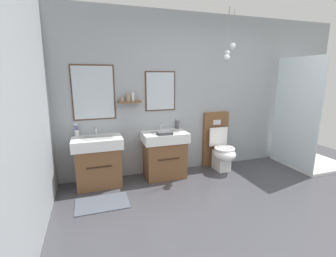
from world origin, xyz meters
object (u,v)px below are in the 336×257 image
(vanity_sink_left, at_px, (98,160))
(soap_dispenser, at_px, (177,124))
(folded_hand_towel, at_px, (165,133))
(toothbrush_cup, at_px, (77,132))
(shower_tray, at_px, (305,145))
(toilet, at_px, (220,148))
(vanity_sink_right, at_px, (164,153))

(vanity_sink_left, bearing_deg, soap_dispenser, 7.71)
(folded_hand_towel, bearing_deg, soap_dispenser, 45.02)
(toothbrush_cup, xyz_separation_m, shower_tray, (3.93, -0.52, -0.42))
(vanity_sink_left, distance_m, soap_dispenser, 1.41)
(toilet, bearing_deg, folded_hand_towel, -171.60)
(vanity_sink_right, relative_size, toothbrush_cup, 3.62)
(soap_dispenser, height_order, folded_hand_towel, soap_dispenser)
(vanity_sink_right, bearing_deg, soap_dispenser, 31.93)
(toothbrush_cup, bearing_deg, soap_dispenser, 0.36)
(toothbrush_cup, relative_size, folded_hand_towel, 0.94)
(vanity_sink_left, height_order, folded_hand_towel, folded_hand_towel)
(vanity_sink_right, xyz_separation_m, folded_hand_towel, (-0.04, -0.15, 0.38))
(vanity_sink_right, bearing_deg, folded_hand_towel, -104.99)
(shower_tray, bearing_deg, soap_dispenser, 167.02)
(toothbrush_cup, distance_m, soap_dispenser, 1.61)
(folded_hand_towel, bearing_deg, toothbrush_cup, 166.02)
(soap_dispenser, bearing_deg, vanity_sink_right, -148.07)
(vanity_sink_left, distance_m, vanity_sink_right, 1.04)
(soap_dispenser, bearing_deg, vanity_sink_left, -172.29)
(toilet, relative_size, shower_tray, 0.51)
(vanity_sink_left, relative_size, toilet, 0.75)
(vanity_sink_right, xyz_separation_m, soap_dispenser, (0.29, 0.18, 0.43))
(vanity_sink_right, relative_size, soap_dispenser, 4.21)
(vanity_sink_left, xyz_separation_m, folded_hand_towel, (1.00, -0.15, 0.38))
(vanity_sink_left, height_order, soap_dispenser, soap_dispenser)
(vanity_sink_left, relative_size, vanity_sink_right, 1.00)
(toothbrush_cup, xyz_separation_m, folded_hand_towel, (1.28, -0.32, -0.04))
(toilet, bearing_deg, toothbrush_cup, 176.10)
(toilet, xyz_separation_m, shower_tray, (1.57, -0.36, 0.01))
(soap_dispenser, relative_size, shower_tray, 0.09)
(vanity_sink_right, relative_size, shower_tray, 0.39)
(toilet, distance_m, soap_dispenser, 0.89)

